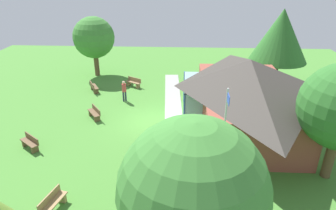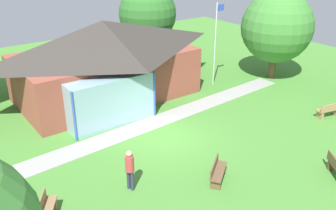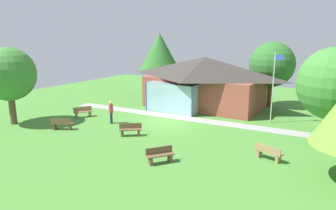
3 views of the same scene
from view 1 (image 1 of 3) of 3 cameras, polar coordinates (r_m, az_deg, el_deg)
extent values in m
plane|color=#478433|center=(20.85, -3.42, -3.36)|extent=(44.00, 44.00, 0.00)
cube|color=brown|center=(20.43, 14.71, -0.36)|extent=(10.22, 5.79, 2.84)
pyramid|color=#38332D|center=(19.58, 15.45, 5.85)|extent=(11.22, 6.79, 1.85)
cube|color=#8CB2BF|center=(21.45, 4.75, 1.23)|extent=(4.60, 1.20, 2.55)
cylinder|color=#3359B2|center=(23.56, 3.16, 3.50)|extent=(0.12, 0.12, 2.55)
cylinder|color=#3359B2|center=(19.35, 3.14, -1.45)|extent=(0.12, 0.12, 2.55)
cube|color=#999993|center=(20.73, 1.17, -3.45)|extent=(20.59, 2.44, 0.03)
cylinder|color=silver|center=(13.59, 10.58, -7.40)|extent=(0.08, 0.08, 5.37)
cube|color=blue|center=(12.24, 11.59, 1.15)|extent=(0.60, 0.02, 0.40)
cube|color=#9E7A51|center=(14.64, -21.24, -17.12)|extent=(1.56, 0.79, 0.06)
cube|color=#9E7A51|center=(15.11, -19.81, -16.61)|extent=(0.25, 0.43, 0.39)
cube|color=#9E7A51|center=(14.61, -21.99, -16.28)|extent=(1.47, 0.42, 0.36)
cube|color=olive|center=(27.11, -6.73, 4.41)|extent=(1.16, 1.51, 0.06)
cube|color=olive|center=(26.86, -5.82, 3.67)|extent=(0.42, 0.35, 0.39)
cube|color=olive|center=(27.55, -7.57, 4.13)|extent=(0.42, 0.35, 0.39)
cube|color=olive|center=(27.17, -6.49, 4.94)|extent=(0.84, 1.31, 0.36)
cube|color=brown|center=(19.52, -25.22, -6.54)|extent=(1.25, 1.46, 0.06)
cube|color=brown|center=(19.20, -24.34, -7.79)|extent=(0.42, 0.37, 0.39)
cube|color=brown|center=(20.09, -25.79, -6.59)|extent=(0.42, 0.37, 0.39)
cube|color=brown|center=(19.48, -24.84, -5.81)|extent=(0.95, 1.23, 0.36)
cube|color=brown|center=(21.82, -14.12, -1.44)|extent=(1.47, 1.24, 0.06)
cube|color=brown|center=(21.47, -13.55, -2.60)|extent=(0.36, 0.42, 0.39)
cube|color=brown|center=(22.41, -14.53, -1.50)|extent=(0.36, 0.42, 0.39)
cube|color=brown|center=(21.79, -13.71, -0.83)|extent=(1.25, 0.93, 0.36)
cube|color=brown|center=(26.68, -14.06, 3.47)|extent=(1.53, 1.11, 0.06)
cube|color=brown|center=(27.27, -14.27, 3.34)|extent=(0.33, 0.43, 0.39)
cube|color=brown|center=(26.27, -13.73, 2.56)|extent=(0.33, 0.43, 0.39)
cube|color=brown|center=(26.57, -14.50, 3.82)|extent=(1.34, 0.78, 0.36)
cylinder|color=#2D3347|center=(24.22, -8.18, 1.70)|extent=(0.14, 0.14, 0.85)
cylinder|color=#2D3347|center=(24.19, -8.60, 1.65)|extent=(0.14, 0.14, 0.85)
cylinder|color=#BF3F3F|center=(23.92, -8.50, 3.33)|extent=(0.34, 0.34, 0.65)
sphere|color=#D8AD8C|center=(23.77, -8.57, 4.33)|extent=(0.24, 0.24, 0.24)
sphere|color=#3D7F33|center=(9.57, 4.77, -16.12)|extent=(4.78, 4.78, 4.78)
cylinder|color=brown|center=(30.66, -13.63, 7.70)|extent=(0.48, 0.48, 2.33)
sphere|color=#3D7F33|center=(30.02, -14.14, 12.54)|extent=(3.97, 3.97, 3.97)
cylinder|color=brown|center=(17.21, 28.81, -8.70)|extent=(0.49, 0.49, 2.43)
cylinder|color=brown|center=(28.33, 19.86, 5.67)|extent=(0.53, 0.53, 2.48)
cone|color=#2D6B28|center=(27.47, 20.92, 12.46)|extent=(4.92, 4.92, 4.42)
camera|label=2|loc=(31.44, -27.47, 20.72)|focal=39.32mm
camera|label=3|loc=(22.87, -69.19, 0.50)|focal=32.68mm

